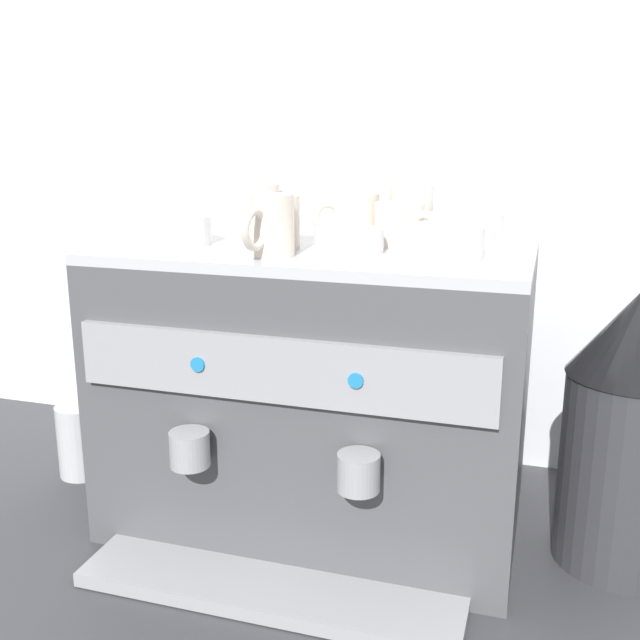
{
  "coord_description": "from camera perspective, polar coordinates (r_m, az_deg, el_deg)",
  "views": [
    {
      "loc": [
        0.33,
        -1.08,
        0.63
      ],
      "look_at": [
        0.0,
        0.0,
        0.33
      ],
      "focal_mm": 42.06,
      "sensor_mm": 36.0,
      "label": 1
    }
  ],
  "objects": [
    {
      "name": "ground_plane",
      "position": [
        1.29,
        0.0,
        -14.52
      ],
      "size": [
        4.0,
        4.0,
        0.0
      ],
      "primitive_type": "plane",
      "color": "#38383D"
    },
    {
      "name": "tiled_backsplash_wall",
      "position": [
        1.43,
        3.72,
        9.98
      ],
      "size": [
        2.8,
        0.03,
        1.03
      ],
      "primitive_type": "cube",
      "color": "silver",
      "rests_on": "ground_plane"
    },
    {
      "name": "espresso_machine",
      "position": [
        1.19,
        -0.06,
        -5.18
      ],
      "size": [
        0.63,
        0.49,
        0.45
      ],
      "color": "#4C4C51",
      "rests_on": "ground_plane"
    },
    {
      "name": "ceramic_cup_0",
      "position": [
        1.29,
        -4.61,
        8.55
      ],
      "size": [
        0.1,
        0.1,
        0.08
      ],
      "color": "beige",
      "rests_on": "espresso_machine"
    },
    {
      "name": "ceramic_cup_1",
      "position": [
        1.13,
        6.2,
        7.25
      ],
      "size": [
        0.11,
        0.08,
        0.06
      ],
      "color": "beige",
      "rests_on": "espresso_machine"
    },
    {
      "name": "ceramic_cup_2",
      "position": [
        1.03,
        -3.8,
        7.17
      ],
      "size": [
        0.06,
        0.1,
        0.08
      ],
      "color": "beige",
      "rests_on": "espresso_machine"
    },
    {
      "name": "ceramic_cup_3",
      "position": [
        1.11,
        -3.2,
        7.51
      ],
      "size": [
        0.07,
        0.1,
        0.08
      ],
      "color": "beige",
      "rests_on": "espresso_machine"
    },
    {
      "name": "ceramic_cup_4",
      "position": [
        1.22,
        2.57,
        8.0
      ],
      "size": [
        0.1,
        0.09,
        0.07
      ],
      "color": "beige",
      "rests_on": "espresso_machine"
    },
    {
      "name": "ceramic_cup_5",
      "position": [
        1.23,
        6.88,
        8.24
      ],
      "size": [
        0.08,
        0.11,
        0.08
      ],
      "color": "beige",
      "rests_on": "espresso_machine"
    },
    {
      "name": "ceramic_bowl_0",
      "position": [
        1.04,
        9.4,
        5.86
      ],
      "size": [
        0.11,
        0.11,
        0.04
      ],
      "color": "white",
      "rests_on": "espresso_machine"
    },
    {
      "name": "ceramic_bowl_1",
      "position": [
        1.07,
        2.21,
        6.04
      ],
      "size": [
        0.1,
        0.1,
        0.03
      ],
      "color": "white",
      "rests_on": "espresso_machine"
    },
    {
      "name": "ceramic_bowl_2",
      "position": [
        1.16,
        -10.84,
        6.67
      ],
      "size": [
        0.1,
        0.1,
        0.04
      ],
      "color": "white",
      "rests_on": "espresso_machine"
    },
    {
      "name": "ceramic_bowl_3",
      "position": [
        1.18,
        11.12,
        6.85
      ],
      "size": [
        0.11,
        0.11,
        0.04
      ],
      "color": "white",
      "rests_on": "espresso_machine"
    },
    {
      "name": "coffee_grinder",
      "position": [
        1.17,
        22.59,
        -7.53
      ],
      "size": [
        0.19,
        0.19,
        0.42
      ],
      "color": "#333338",
      "rests_on": "ground_plane"
    },
    {
      "name": "milk_pitcher",
      "position": [
        1.46,
        -17.72,
        -8.68
      ],
      "size": [
        0.09,
        0.09,
        0.13
      ],
      "primitive_type": "cylinder",
      "color": "#B7B7BC",
      "rests_on": "ground_plane"
    }
  ]
}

